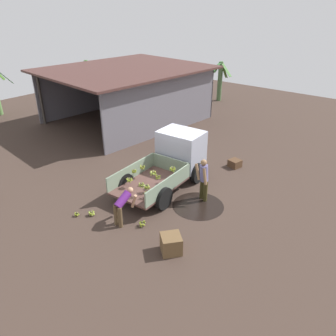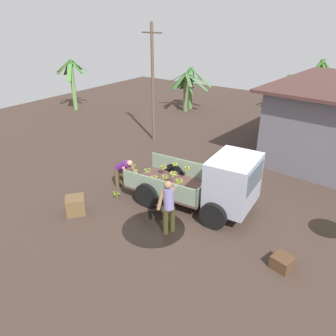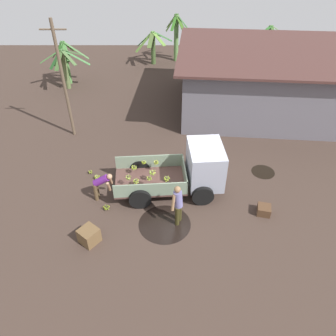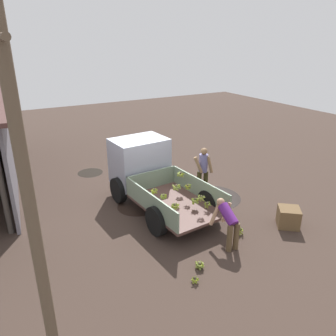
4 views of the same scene
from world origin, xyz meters
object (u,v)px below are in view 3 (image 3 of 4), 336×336
cargo_truck (194,168)px  wooden_crate_0 (89,236)px  banana_bunch_on_ground_1 (90,172)px  utility_pole (63,80)px  wooden_crate_1 (264,210)px  banana_bunch_on_ground_0 (97,177)px  person_foreground_visitor (178,203)px  person_worker_loading (101,184)px  banana_bunch_on_ground_2 (107,207)px

cargo_truck → wooden_crate_0: bearing=-147.5°
banana_bunch_on_ground_1 → utility_pole: bearing=114.0°
wooden_crate_0 → wooden_crate_1: bearing=11.9°
banana_bunch_on_ground_0 → person_foreground_visitor: bearing=-35.9°
person_worker_loading → banana_bunch_on_ground_1: (-0.80, 1.54, -0.64)m
banana_bunch_on_ground_1 → person_worker_loading: bearing=-62.6°
banana_bunch_on_ground_0 → banana_bunch_on_ground_2: size_ratio=0.88×
cargo_truck → wooden_crate_1: size_ratio=9.03×
banana_bunch_on_ground_0 → wooden_crate_0: bearing=-84.5°
wooden_crate_0 → wooden_crate_1: (6.29, 1.33, -0.11)m
wooden_crate_0 → banana_bunch_on_ground_1: bearing=100.3°
banana_bunch_on_ground_0 → wooden_crate_1: wooden_crate_1 is taller
banana_bunch_on_ground_2 → banana_bunch_on_ground_1: bearing=115.2°
wooden_crate_0 → utility_pole: bearing=106.9°
utility_pole → banana_bunch_on_ground_0: utility_pole is taller
utility_pole → banana_bunch_on_ground_2: bearing=-65.5°
utility_pole → wooden_crate_1: utility_pole is taller
banana_bunch_on_ground_0 → banana_bunch_on_ground_2: (0.67, -1.81, 0.02)m
person_worker_loading → wooden_crate_1: bearing=-5.7°
cargo_truck → banana_bunch_on_ground_0: 4.17m
cargo_truck → person_worker_loading: bearing=-174.8°
person_foreground_visitor → banana_bunch_on_ground_1: bearing=-14.5°
cargo_truck → banana_bunch_on_ground_1: size_ratio=22.48×
cargo_truck → banana_bunch_on_ground_1: 4.57m
wooden_crate_1 → banana_bunch_on_ground_0: bearing=163.1°
cargo_truck → banana_bunch_on_ground_1: (-4.38, 0.94, -0.94)m
wooden_crate_1 → banana_bunch_on_ground_1: bearing=161.1°
wooden_crate_0 → wooden_crate_1: 6.43m
banana_bunch_on_ground_0 → wooden_crate_0: 3.36m
person_worker_loading → banana_bunch_on_ground_1: size_ratio=6.30×
wooden_crate_1 → utility_pole: bearing=146.4°
person_foreground_visitor → wooden_crate_0: bearing=39.2°
banana_bunch_on_ground_1 → banana_bunch_on_ground_0: bearing=-46.2°
person_worker_loading → wooden_crate_1: size_ratio=2.53×
wooden_crate_1 → banana_bunch_on_ground_2: bearing=178.1°
person_worker_loading → banana_bunch_on_ground_2: person_worker_loading is taller
utility_pole → wooden_crate_0: (2.09, -6.89, -2.60)m
utility_pole → wooden_crate_0: 7.66m
banana_bunch_on_ground_1 → wooden_crate_0: size_ratio=0.33×
wooden_crate_0 → cargo_truck: bearing=36.8°
banana_bunch_on_ground_2 → wooden_crate_1: wooden_crate_1 is taller
person_foreground_visitor → person_worker_loading: 3.18m
cargo_truck → wooden_crate_0: size_ratio=7.35×
person_foreground_visitor → banana_bunch_on_ground_1: size_ratio=8.74×
banana_bunch_on_ground_1 → wooden_crate_1: size_ratio=0.40×
cargo_truck → banana_bunch_on_ground_0: size_ratio=17.99×
cargo_truck → utility_pole: size_ratio=0.78×
banana_bunch_on_ground_0 → wooden_crate_0: (0.32, -3.34, 0.18)m
person_foreground_visitor → banana_bunch_on_ground_2: bearing=9.6°
utility_pole → wooden_crate_1: bearing=-33.6°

